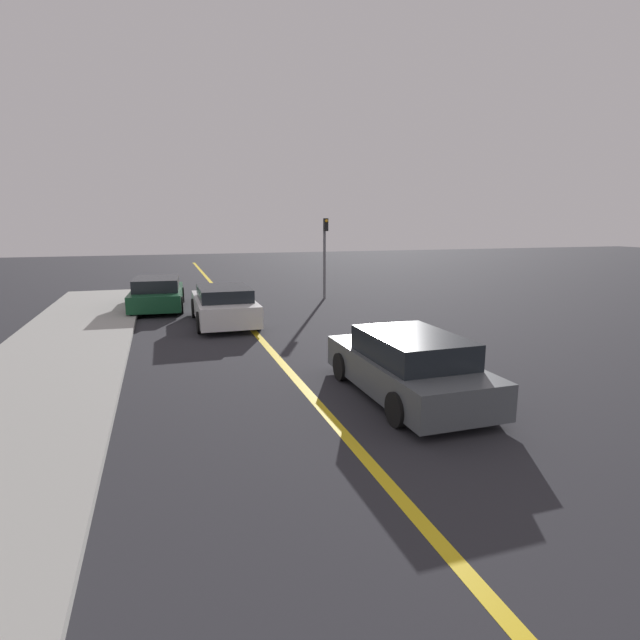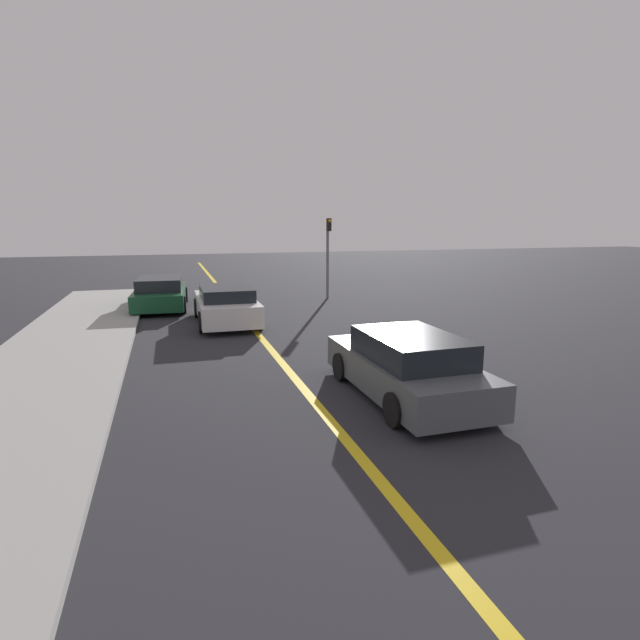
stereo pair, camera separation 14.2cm
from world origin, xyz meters
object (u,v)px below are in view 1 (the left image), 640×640
(car_far_distant, at_px, (157,293))
(traffic_light, at_px, (325,249))
(car_near_right_lane, at_px, (407,366))
(car_ahead_center, at_px, (224,305))

(car_far_distant, xyz_separation_m, traffic_light, (7.15, 0.54, 1.59))
(car_near_right_lane, relative_size, traffic_light, 1.21)
(car_far_distant, bearing_deg, traffic_light, 7.72)
(car_near_right_lane, distance_m, car_far_distant, 13.00)
(car_near_right_lane, height_order, car_far_distant, car_near_right_lane)
(traffic_light, bearing_deg, car_far_distant, -175.66)
(car_far_distant, bearing_deg, car_near_right_lane, -65.59)
(car_near_right_lane, height_order, traffic_light, traffic_light)
(car_ahead_center, distance_m, traffic_light, 6.78)
(car_near_right_lane, relative_size, car_ahead_center, 0.96)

